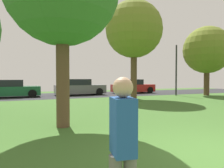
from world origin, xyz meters
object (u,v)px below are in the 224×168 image
maple_tree_near (134,30)px  parked_car_grey (80,88)px  oak_tree_center (207,50)px  parked_car_red (132,87)px  street_lamp_post (176,70)px  person_bystander (123,146)px  parked_car_green (12,89)px

maple_tree_near → parked_car_grey: maple_tree_near is taller
oak_tree_center → parked_car_red: (-4.93, 4.93, -3.42)m
oak_tree_center → street_lamp_post: (-2.65, 0.92, -1.81)m
maple_tree_near → person_bystander: bearing=-118.6°
maple_tree_near → person_bystander: (-6.68, -12.23, -4.33)m
person_bystander → oak_tree_center: bearing=-39.8°
person_bystander → parked_car_green: (-1.95, 16.85, -0.23)m
street_lamp_post → parked_car_green: bearing=165.5°
parked_car_grey → parked_car_red: (5.62, 0.24, -0.02)m
parked_car_green → parked_car_red: bearing=2.6°
person_bystander → street_lamp_post: size_ratio=0.36×
oak_tree_center → parked_car_red: 7.77m
maple_tree_near → oak_tree_center: maple_tree_near is taller
maple_tree_near → person_bystander: 14.59m
parked_car_red → parked_car_green: bearing=-177.4°
maple_tree_near → parked_car_grey: bearing=121.7°
oak_tree_center → street_lamp_post: bearing=160.8°
street_lamp_post → parked_car_red: bearing=119.7°
maple_tree_near → parked_car_grey: size_ratio=1.64×
person_bystander → parked_car_grey: size_ratio=0.36×
oak_tree_center → parked_car_red: oak_tree_center is taller
parked_car_green → parked_car_grey: 5.62m
parked_car_red → person_bystander: bearing=-118.1°
person_bystander → parked_car_grey: person_bystander is taller
maple_tree_near → parked_car_red: (2.60, 5.12, -4.56)m
street_lamp_post → person_bystander: bearing=-130.9°
parked_car_red → street_lamp_post: size_ratio=0.96×
maple_tree_near → street_lamp_post: (4.89, 1.11, -2.96)m
maple_tree_near → person_bystander: size_ratio=4.60×
parked_car_green → parked_car_grey: parked_car_grey is taller
parked_car_green → street_lamp_post: bearing=-14.5°
parked_car_grey → street_lamp_post: street_lamp_post is taller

